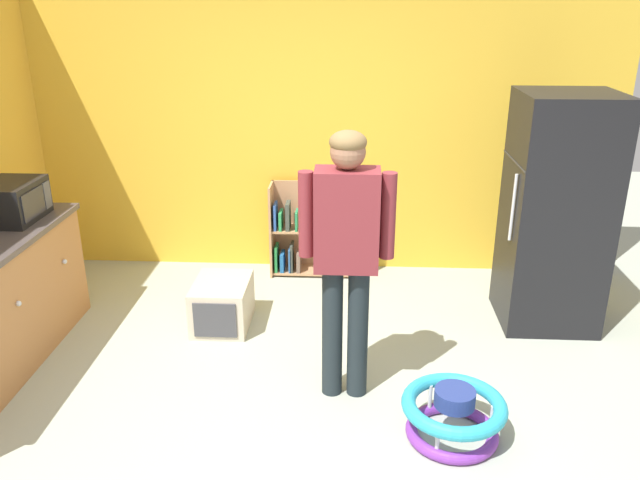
# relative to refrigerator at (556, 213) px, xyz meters

# --- Properties ---
(ground_plane) EXTENTS (12.00, 12.00, 0.00)m
(ground_plane) POSITION_rel_refrigerator_xyz_m (-1.78, -1.32, -0.89)
(ground_plane) COLOR #A3AB99
(ground_plane) RESTS_ON ground
(back_wall) EXTENTS (5.20, 0.06, 2.70)m
(back_wall) POSITION_rel_refrigerator_xyz_m (-1.78, 1.01, 0.46)
(back_wall) COLOR gold
(back_wall) RESTS_ON ground
(refrigerator) EXTENTS (0.73, 0.68, 1.78)m
(refrigerator) POSITION_rel_refrigerator_xyz_m (0.00, 0.00, 0.00)
(refrigerator) COLOR black
(refrigerator) RESTS_ON ground
(bookshelf) EXTENTS (0.80, 0.28, 0.85)m
(bookshelf) POSITION_rel_refrigerator_xyz_m (-1.92, 0.83, -0.52)
(bookshelf) COLOR tan
(bookshelf) RESTS_ON ground
(standing_person) EXTENTS (0.57, 0.22, 1.71)m
(standing_person) POSITION_rel_refrigerator_xyz_m (-1.56, -1.09, 0.14)
(standing_person) COLOR #1D262B
(standing_person) RESTS_ON ground
(baby_walker) EXTENTS (0.60, 0.60, 0.32)m
(baby_walker) POSITION_rel_refrigerator_xyz_m (-0.92, -1.52, -0.73)
(baby_walker) COLOR purple
(baby_walker) RESTS_ON ground
(pet_carrier) EXTENTS (0.42, 0.55, 0.36)m
(pet_carrier) POSITION_rel_refrigerator_xyz_m (-2.52, -0.24, -0.71)
(pet_carrier) COLOR beige
(pet_carrier) RESTS_ON ground
(microwave) EXTENTS (0.37, 0.48, 0.28)m
(microwave) POSITION_rel_refrigerator_xyz_m (-3.95, -0.40, 0.15)
(microwave) COLOR black
(microwave) RESTS_ON kitchen_counter
(clear_bottle) EXTENTS (0.07, 0.07, 0.25)m
(clear_bottle) POSITION_rel_refrigerator_xyz_m (-4.12, -0.12, 0.11)
(clear_bottle) COLOR silver
(clear_bottle) RESTS_ON kitchen_counter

